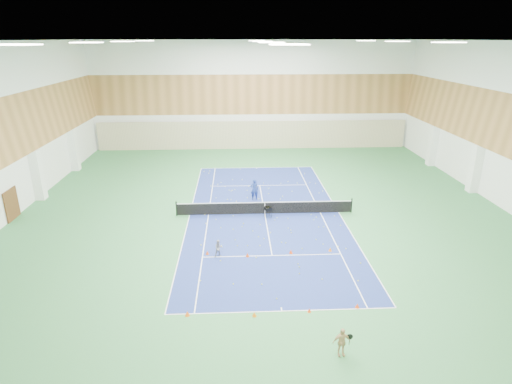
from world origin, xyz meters
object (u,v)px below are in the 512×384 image
coach (254,189)px  child_apron (341,342)px  tennis_net (265,207)px  ball_cart (268,212)px  child_court (219,248)px

coach → child_apron: size_ratio=1.36×
tennis_net → ball_cart: 0.65m
child_apron → ball_cart: 14.46m
coach → child_court: 9.63m
coach → child_apron: 18.13m
child_court → ball_cart: (3.34, 5.70, -0.12)m
tennis_net → child_court: bearing=-116.5°
child_apron → ball_cart: size_ratio=1.59×
child_court → ball_cart: 6.61m
tennis_net → child_apron: bearing=-82.1°
tennis_net → child_apron: 15.08m
child_court → ball_cart: size_ratio=1.30×
tennis_net → coach: size_ratio=7.41×
child_court → ball_cart: child_court is taller
child_apron → tennis_net: bearing=90.6°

